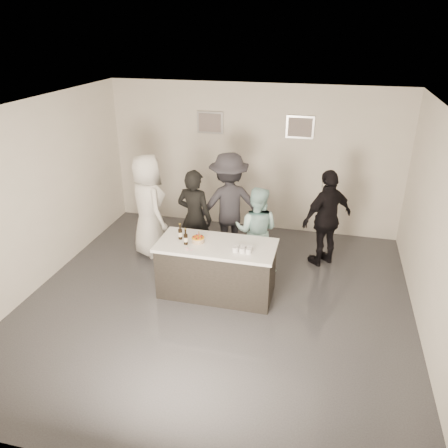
% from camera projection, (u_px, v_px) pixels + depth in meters
% --- Properties ---
extents(floor, '(6.00, 6.00, 0.00)m').
position_uv_depth(floor, '(216.00, 303.00, 6.91)').
color(floor, '#3D3D42').
rests_on(floor, ground).
extents(ceiling, '(6.00, 6.00, 0.00)m').
position_uv_depth(ceiling, '(215.00, 110.00, 5.65)').
color(ceiling, white).
extents(wall_back, '(6.00, 0.04, 3.00)m').
position_uv_depth(wall_back, '(253.00, 159.00, 8.92)').
color(wall_back, silver).
rests_on(wall_back, ground).
extents(wall_front, '(6.00, 0.04, 3.00)m').
position_uv_depth(wall_front, '(123.00, 357.00, 3.64)').
color(wall_front, silver).
rests_on(wall_front, ground).
extents(wall_left, '(0.04, 6.00, 3.00)m').
position_uv_depth(wall_left, '(34.00, 198.00, 6.94)').
color(wall_left, silver).
rests_on(wall_left, ground).
extents(wall_right, '(0.04, 6.00, 3.00)m').
position_uv_depth(wall_right, '(440.00, 239.00, 5.63)').
color(wall_right, silver).
rests_on(wall_right, ground).
extents(picture_left, '(0.54, 0.04, 0.44)m').
position_uv_depth(picture_left, '(210.00, 122.00, 8.80)').
color(picture_left, '#B2B2B7').
rests_on(picture_left, wall_back).
extents(picture_right, '(0.54, 0.04, 0.44)m').
position_uv_depth(picture_right, '(300.00, 127.00, 8.41)').
color(picture_right, '#B2B2B7').
rests_on(picture_right, wall_back).
extents(bar_counter, '(1.86, 0.86, 0.90)m').
position_uv_depth(bar_counter, '(217.00, 269.00, 6.98)').
color(bar_counter, white).
rests_on(bar_counter, ground).
extents(cake, '(0.20, 0.20, 0.07)m').
position_uv_depth(cake, '(198.00, 240.00, 6.84)').
color(cake, orange).
rests_on(cake, bar_counter).
extents(beer_bottle_a, '(0.07, 0.07, 0.26)m').
position_uv_depth(beer_bottle_a, '(180.00, 232.00, 6.90)').
color(beer_bottle_a, black).
rests_on(beer_bottle_a, bar_counter).
extents(beer_bottle_b, '(0.07, 0.07, 0.26)m').
position_uv_depth(beer_bottle_b, '(186.00, 237.00, 6.73)').
color(beer_bottle_b, black).
rests_on(beer_bottle_b, bar_counter).
extents(tumbler_cluster, '(0.30, 0.19, 0.08)m').
position_uv_depth(tumbler_cluster, '(243.00, 249.00, 6.56)').
color(tumbler_cluster, orange).
rests_on(tumbler_cluster, bar_counter).
extents(candles, '(0.24, 0.08, 0.01)m').
position_uv_depth(candles, '(190.00, 250.00, 6.62)').
color(candles, pink).
rests_on(candles, bar_counter).
extents(person_main_black, '(0.71, 0.53, 1.79)m').
position_uv_depth(person_main_black, '(195.00, 218.00, 7.70)').
color(person_main_black, black).
rests_on(person_main_black, ground).
extents(person_main_blue, '(0.79, 0.62, 1.58)m').
position_uv_depth(person_main_blue, '(256.00, 231.00, 7.48)').
color(person_main_blue, '#A1D2D3').
rests_on(person_main_blue, ground).
extents(person_guest_left, '(1.11, 1.10, 1.93)m').
position_uv_depth(person_guest_left, '(148.00, 206.00, 8.03)').
color(person_guest_left, white).
rests_on(person_guest_left, ground).
extents(person_guest_right, '(1.06, 1.03, 1.78)m').
position_uv_depth(person_guest_right, '(327.00, 218.00, 7.71)').
color(person_guest_right, black).
rests_on(person_guest_right, ground).
extents(person_guest_back, '(1.46, 1.21, 1.96)m').
position_uv_depth(person_guest_back, '(229.00, 205.00, 8.03)').
color(person_guest_back, '#2C2B33').
rests_on(person_guest_back, ground).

